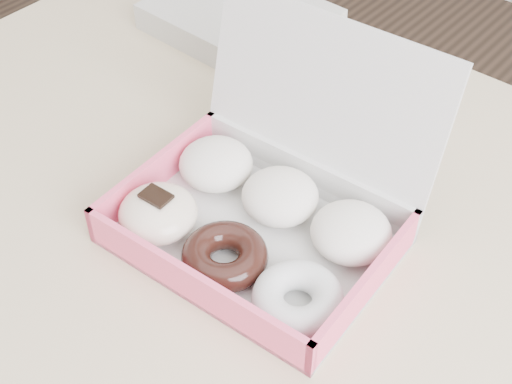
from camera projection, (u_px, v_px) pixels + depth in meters
The scene contains 3 objects.
table at pixel (270, 237), 0.93m from camera, with size 1.20×0.80×0.75m.
donut_box at pixel (261, 210), 0.80m from camera, with size 0.32×0.29×0.22m.
newspapers at pixel (240, 19), 1.13m from camera, with size 0.26×0.21×0.04m, color silver.
Camera 1 is at (0.39, -0.49, 1.36)m, focal length 50.00 mm.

